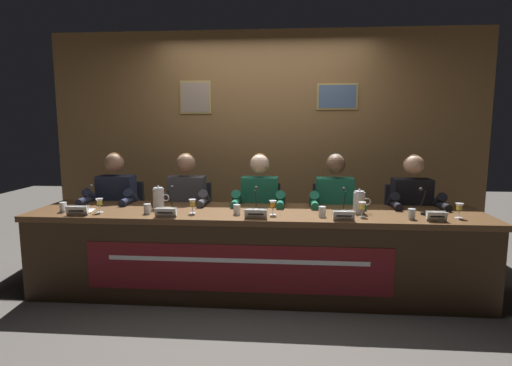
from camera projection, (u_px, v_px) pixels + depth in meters
ground_plane at (256, 291)px, 3.76m from camera, size 12.00×12.00×0.00m
wall_back_panelled at (266, 141)px, 4.99m from camera, size 5.18×0.14×2.60m
conference_table at (255, 239)px, 3.57m from camera, size 3.98×0.79×0.75m
chair_far_left at (123, 226)px, 4.38m from camera, size 0.44×0.44×0.90m
panelist_far_left at (114, 204)px, 4.15m from camera, size 0.51×0.48×1.23m
nameplate_far_left at (77, 210)px, 3.47m from camera, size 0.18×0.06×0.08m
juice_glass_far_left at (99, 203)px, 3.57m from camera, size 0.06×0.06×0.12m
water_cup_far_left at (63, 208)px, 3.61m from camera, size 0.06×0.06×0.08m
microphone_far_left at (87, 201)px, 3.70m from camera, size 0.06×0.17×0.22m
chair_left at (191, 227)px, 4.32m from camera, size 0.44×0.44×0.90m
panelist_left at (185, 205)px, 4.09m from camera, size 0.51×0.48×1.23m
nameplate_left at (166, 212)px, 3.40m from camera, size 0.18×0.06×0.08m
juice_glass_left at (192, 204)px, 3.54m from camera, size 0.06×0.06×0.12m
water_cup_left at (147, 209)px, 3.54m from camera, size 0.06×0.06×0.08m
microphone_left at (170, 203)px, 3.64m from camera, size 0.06×0.17×0.22m
chair_center at (261, 229)px, 4.26m from camera, size 0.44×0.44×0.90m
panelist_center at (259, 206)px, 4.03m from camera, size 0.51×0.48×1.23m
nameplate_center at (256, 214)px, 3.35m from camera, size 0.18×0.06×0.08m
juice_glass_center at (273, 205)px, 3.48m from camera, size 0.06×0.06×0.12m
water_cup_center at (237, 210)px, 3.50m from camera, size 0.06×0.06×0.08m
microphone_center at (255, 204)px, 3.59m from camera, size 0.06×0.17×0.22m
chair_right at (332, 230)px, 4.20m from camera, size 0.44×0.44×0.90m
panelist_right at (335, 207)px, 3.97m from camera, size 0.51×0.48×1.23m
nameplate_right at (344, 215)px, 3.28m from camera, size 0.17×0.06×0.08m
juice_glass_right at (362, 206)px, 3.41m from camera, size 0.06×0.06×0.12m
water_cup_right at (322, 212)px, 3.42m from camera, size 0.06×0.06×0.08m
microphone_right at (345, 205)px, 3.54m from camera, size 0.06×0.17×0.22m
chair_far_right at (406, 232)px, 4.15m from camera, size 0.44×0.44×0.90m
panelist_far_right at (413, 209)px, 3.91m from camera, size 0.51×0.48×1.23m
nameplate_far_right at (437, 216)px, 3.26m from camera, size 0.15×0.06×0.08m
juice_glass_far_right at (459, 208)px, 3.36m from camera, size 0.06×0.06×0.12m
water_cup_far_right at (412, 215)px, 3.33m from camera, size 0.06×0.06×0.08m
microphone_far_right at (423, 205)px, 3.53m from camera, size 0.06×0.17×0.22m
water_pitcher_left_side at (159, 198)px, 3.75m from camera, size 0.15×0.10×0.21m
water_pitcher_right_side at (359, 202)px, 3.56m from camera, size 0.15×0.10×0.21m
document_stack_far_left at (81, 211)px, 3.61m from camera, size 0.24×0.19×0.01m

